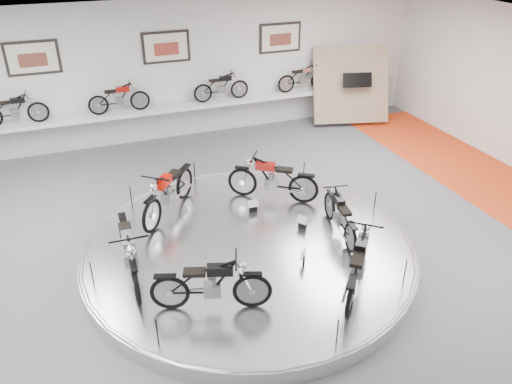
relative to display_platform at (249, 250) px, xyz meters
name	(u,v)px	position (x,y,z in m)	size (l,w,h in m)	color
floor	(255,265)	(0.00, -0.30, -0.15)	(16.00, 16.00, 0.00)	#525255
ceiling	(254,56)	(0.00, -0.30, 3.85)	(16.00, 16.00, 0.00)	white
wall_back	(168,71)	(0.00, 6.70, 1.85)	(16.00, 16.00, 0.00)	silver
dado_band	(172,119)	(0.00, 6.68, 0.40)	(15.68, 0.04, 1.10)	#BCBCBA
display_platform	(249,250)	(0.00, 0.00, 0.00)	(6.40, 6.40, 0.30)	silver
platform_rim	(249,245)	(0.00, 0.00, 0.12)	(6.40, 6.40, 0.10)	#B2B2BA
shelf	(173,108)	(0.00, 6.40, 0.85)	(11.00, 0.55, 0.10)	silver
poster_left	(33,58)	(-3.50, 6.66, 2.55)	(1.35, 0.06, 0.88)	silver
poster_center	(166,47)	(0.00, 6.66, 2.55)	(1.35, 0.06, 0.88)	silver
poster_right	(280,38)	(3.50, 6.66, 2.55)	(1.35, 0.06, 0.88)	silver
display_panel	(351,85)	(5.60, 5.80, 1.10)	(2.40, 0.12, 2.40)	#9B8166
shelf_bike_a	(14,112)	(-4.20, 6.40, 1.27)	(1.22, 0.42, 0.73)	black
shelf_bike_b	(119,100)	(-1.50, 6.40, 1.27)	(1.22, 0.42, 0.73)	maroon
shelf_bike_c	(221,88)	(1.50, 6.40, 1.27)	(1.22, 0.42, 0.73)	black
shelf_bike_d	(303,79)	(4.20, 6.40, 1.27)	(1.22, 0.42, 0.73)	#A7A9AD
bike_a	(273,179)	(1.11, 1.48, 0.66)	(1.75, 0.62, 1.03)	maroon
bike_b	(168,191)	(-1.18, 1.68, 0.69)	(1.84, 0.65, 1.09)	#BA0C00
bike_c	(129,250)	(-2.27, -0.19, 0.69)	(1.85, 0.65, 1.09)	#A7A9AD
bike_d	(211,284)	(-1.20, -1.49, 0.64)	(1.66, 0.59, 0.98)	black
bike_e	(359,263)	(1.25, -1.90, 0.67)	(1.76, 0.62, 1.04)	black
bike_f	(340,215)	(1.80, -0.32, 0.60)	(1.52, 0.54, 0.89)	black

